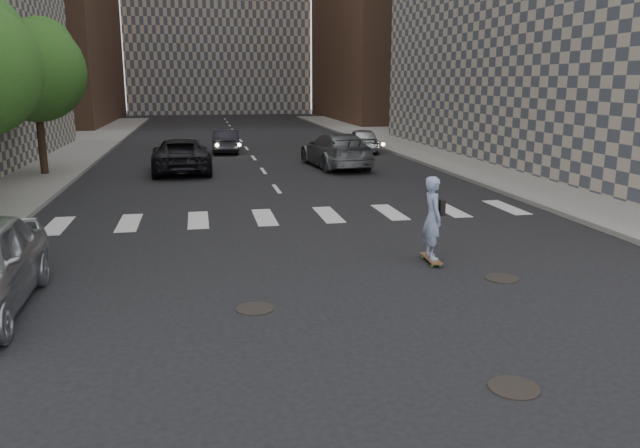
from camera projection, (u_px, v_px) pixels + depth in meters
The scene contains 12 objects.
ground at pixel (378, 326), 10.67m from camera, with size 160.00×160.00×0.00m, color black.
sidewalk_right at pixel (539, 159), 32.48m from camera, with size 13.00×80.00×0.15m, color gray.
tree_c at pixel (36, 67), 26.17m from camera, with size 4.20×4.20×6.60m.
manhole_a at pixel (514, 388), 8.50m from camera, with size 0.70×0.70×0.02m, color black.
manhole_b at pixel (255, 309), 11.45m from camera, with size 0.70×0.70×0.02m, color black.
manhole_c at pixel (502, 278), 13.20m from camera, with size 0.70×0.70×0.02m, color black.
skateboarder at pixel (433, 218), 14.15m from camera, with size 0.51×1.02×2.01m.
traffic_car_a at pixel (181, 155), 28.76m from camera, with size 1.52×4.37×1.44m, color black.
traffic_car_b at pixel (336, 150), 29.87m from camera, with size 2.32×5.70×1.65m, color #5B5E63.
traffic_car_c at pixel (181, 155), 28.31m from camera, with size 2.53×5.49×1.52m, color black.
traffic_car_d at pixel (362, 140), 36.30m from camera, with size 1.64×4.06×1.38m, color #B9BDC1.
traffic_car_e at pixel (226, 141), 36.04m from camera, with size 1.41×4.06×1.34m, color black.
Camera 1 is at (-2.89, -9.63, 4.11)m, focal length 35.00 mm.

